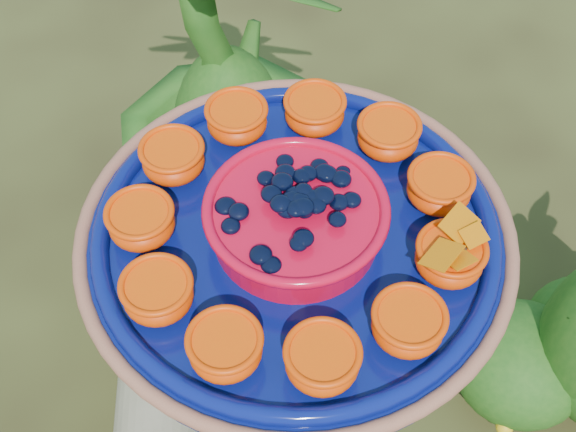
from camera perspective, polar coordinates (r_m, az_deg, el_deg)
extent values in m
torus|color=black|center=(0.99, 0.53, -3.21)|extent=(0.37, 0.37, 0.02)
cylinder|color=black|center=(1.48, -3.63, -9.75)|extent=(0.05, 0.10, 0.98)
cylinder|color=black|center=(1.44, 6.86, -13.19)|extent=(0.07, 0.08, 0.98)
cylinder|color=#081162|center=(0.96, 0.55, -2.03)|extent=(0.64, 0.64, 0.04)
torus|color=#A5614A|center=(0.95, 0.56, -1.33)|extent=(0.52, 0.52, 0.02)
torus|color=#081162|center=(0.94, 0.56, -1.18)|extent=(0.48, 0.48, 0.02)
cylinder|color=red|center=(0.93, 0.57, -0.37)|extent=(0.25, 0.25, 0.05)
torus|color=red|center=(0.91, 0.58, 0.55)|extent=(0.22, 0.22, 0.01)
ellipsoid|color=black|center=(0.90, 0.59, 0.81)|extent=(0.17, 0.17, 0.04)
ellipsoid|color=#FF4202|center=(1.02, 7.12, 5.55)|extent=(0.08, 0.08, 0.04)
cylinder|color=#EF5604|center=(1.01, 7.23, 6.30)|extent=(0.07, 0.07, 0.01)
ellipsoid|color=#FF4202|center=(1.05, 1.90, 7.27)|extent=(0.08, 0.08, 0.04)
cylinder|color=#EF5604|center=(1.03, 1.93, 8.03)|extent=(0.07, 0.07, 0.01)
ellipsoid|color=#FF4202|center=(1.04, -3.64, 6.69)|extent=(0.08, 0.08, 0.04)
cylinder|color=#EF5604|center=(1.02, -3.70, 7.44)|extent=(0.07, 0.07, 0.01)
ellipsoid|color=#FF4202|center=(1.00, -8.16, 3.90)|extent=(0.08, 0.08, 0.04)
cylinder|color=#EF5604|center=(0.99, -8.28, 4.64)|extent=(0.07, 0.07, 0.01)
ellipsoid|color=#FF4202|center=(0.94, -10.36, -0.56)|extent=(0.08, 0.08, 0.04)
cylinder|color=#EF5604|center=(0.93, -10.53, 0.15)|extent=(0.07, 0.07, 0.01)
ellipsoid|color=#FF4202|center=(0.89, -9.21, -5.59)|extent=(0.08, 0.08, 0.04)
cylinder|color=#EF5604|center=(0.87, -9.38, -4.92)|extent=(0.07, 0.07, 0.01)
ellipsoid|color=#FF4202|center=(0.85, -4.46, -9.47)|extent=(0.08, 0.08, 0.04)
cylinder|color=#EF5604|center=(0.83, -4.55, -8.84)|extent=(0.07, 0.07, 0.01)
ellipsoid|color=#FF4202|center=(0.84, 2.44, -10.35)|extent=(0.08, 0.08, 0.04)
cylinder|color=#EF5604|center=(0.82, 2.48, -9.73)|extent=(0.07, 0.07, 0.01)
ellipsoid|color=#FF4202|center=(0.87, 8.50, -7.76)|extent=(0.08, 0.08, 0.04)
cylinder|color=#EF5604|center=(0.85, 8.65, -7.11)|extent=(0.07, 0.07, 0.01)
ellipsoid|color=#FF4202|center=(0.92, 11.39, -3.06)|extent=(0.08, 0.08, 0.04)
cylinder|color=#EF5604|center=(0.90, 11.58, -2.37)|extent=(0.07, 0.07, 0.01)
ellipsoid|color=#FF4202|center=(0.98, 10.67, 1.84)|extent=(0.08, 0.08, 0.04)
cylinder|color=#EF5604|center=(0.96, 10.84, 2.57)|extent=(0.07, 0.07, 0.01)
cylinder|color=black|center=(0.89, 11.69, -1.96)|extent=(0.01, 0.03, 0.00)
cube|color=orange|center=(0.87, 10.88, -2.73)|extent=(0.05, 0.04, 0.01)
cube|color=orange|center=(0.90, 12.11, -0.51)|extent=(0.05, 0.04, 0.01)
cylinder|color=gray|center=(1.87, -9.05, -13.63)|extent=(0.62, 0.50, 0.20)
imported|color=#1D4D14|center=(1.85, -4.26, 7.96)|extent=(0.73, 0.73, 0.99)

